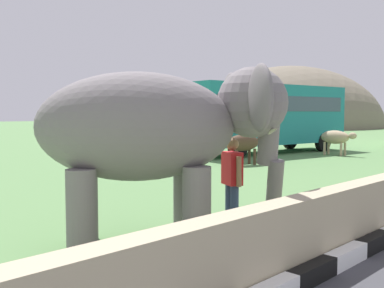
{
  "coord_description": "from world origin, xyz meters",
  "views": [
    {
      "loc": [
        -1.15,
        1.4,
        2.09
      ],
      "look_at": [
        3.82,
        6.32,
        1.6
      ],
      "focal_mm": 42.0,
      "sensor_mm": 36.0,
      "label": 1
    }
  ],
  "objects_px": {
    "elephant": "(161,129)",
    "person_handler": "(232,179)",
    "cow_near": "(244,143)",
    "bus_teal": "(267,113)",
    "cow_mid": "(336,138)"
  },
  "relations": [
    {
      "from": "bus_teal",
      "to": "cow_mid",
      "type": "distance_m",
      "value": 3.62
    },
    {
      "from": "person_handler",
      "to": "cow_near",
      "type": "height_order",
      "value": "person_handler"
    },
    {
      "from": "elephant",
      "to": "cow_near",
      "type": "relative_size",
      "value": 2.05
    },
    {
      "from": "person_handler",
      "to": "cow_near",
      "type": "xyz_separation_m",
      "value": [
        8.09,
        6.08,
        -0.06
      ]
    },
    {
      "from": "elephant",
      "to": "cow_mid",
      "type": "distance_m",
      "value": 16.73
    },
    {
      "from": "cow_near",
      "to": "cow_mid",
      "type": "relative_size",
      "value": 1.01
    },
    {
      "from": "elephant",
      "to": "person_handler",
      "type": "height_order",
      "value": "elephant"
    },
    {
      "from": "elephant",
      "to": "person_handler",
      "type": "relative_size",
      "value": 2.39
    },
    {
      "from": "bus_teal",
      "to": "cow_near",
      "type": "bearing_deg",
      "value": -154.03
    },
    {
      "from": "bus_teal",
      "to": "cow_near",
      "type": "distance_m",
      "value": 5.82
    },
    {
      "from": "cow_mid",
      "to": "cow_near",
      "type": "bearing_deg",
      "value": 174.01
    },
    {
      "from": "bus_teal",
      "to": "elephant",
      "type": "bearing_deg",
      "value": -150.45
    },
    {
      "from": "person_handler",
      "to": "cow_mid",
      "type": "distance_m",
      "value": 15.46
    },
    {
      "from": "person_handler",
      "to": "cow_near",
      "type": "relative_size",
      "value": 0.86
    },
    {
      "from": "elephant",
      "to": "cow_near",
      "type": "distance_m",
      "value": 11.18
    }
  ]
}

